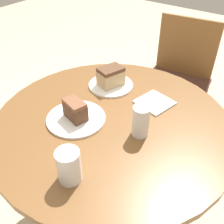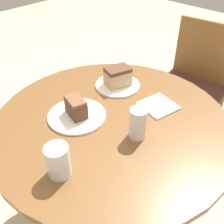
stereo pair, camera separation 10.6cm
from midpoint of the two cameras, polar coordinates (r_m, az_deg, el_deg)
ground_plane at (r=1.65m, az=1.99°, el=-21.43°), size 8.00×8.00×0.00m
table at (r=1.19m, az=2.58°, el=-7.32°), size 0.99×0.99×0.72m
chair at (r=1.92m, az=18.60°, el=5.79°), size 0.48×0.47×0.85m
plate_near at (r=1.30m, az=3.57°, el=5.75°), size 0.22×0.22×0.01m
plate_far at (r=1.10m, az=-4.94°, el=-0.90°), size 0.24×0.24×0.01m
cake_slice_near at (r=1.27m, az=3.66°, el=7.65°), size 0.11×0.14×0.09m
cake_slice_far at (r=1.08m, az=-5.07°, el=1.00°), size 0.11×0.09×0.08m
glass_lemonade at (r=0.99m, az=8.71°, el=-2.94°), size 0.07×0.07×0.13m
glass_water at (r=0.86m, az=-8.08°, el=-11.04°), size 0.08×0.08×0.12m
napkin_stack at (r=1.19m, az=12.59°, el=1.25°), size 0.17×0.17×0.01m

